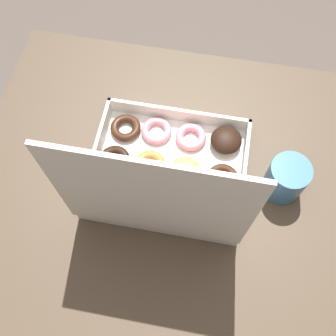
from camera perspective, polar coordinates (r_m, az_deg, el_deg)
The scene contains 4 objects.
ground_plane at distance 1.61m, azimuth 0.84°, elevation -12.53°, with size 8.00×8.00×0.00m, color #564C44.
dining_table at distance 1.02m, azimuth 1.30°, elevation -4.87°, with size 0.96×0.78×0.74m.
donut_box at distance 0.84m, azimuth 0.06°, elevation -1.25°, with size 0.35×0.30×0.36m.
coffee_mug at distance 0.89m, azimuth 16.76°, elevation -1.47°, with size 0.09×0.09×0.10m.
Camera 1 is at (-0.04, 0.35, 1.57)m, focal length 42.00 mm.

